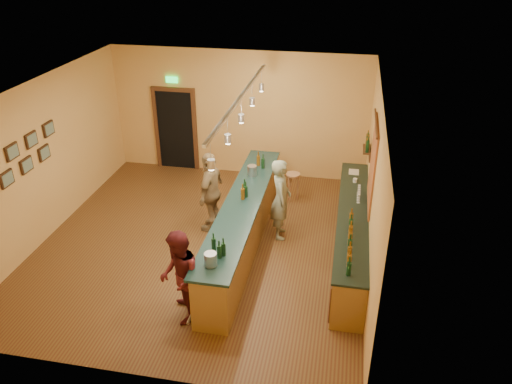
% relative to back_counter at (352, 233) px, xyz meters
% --- Properties ---
extents(floor, '(7.00, 7.00, 0.00)m').
position_rel_back_counter_xyz_m(floor, '(-2.97, -0.18, -0.49)').
color(floor, '#572C19').
rests_on(floor, ground).
extents(ceiling, '(6.50, 7.00, 0.02)m').
position_rel_back_counter_xyz_m(ceiling, '(-2.97, -0.18, 2.71)').
color(ceiling, silver).
rests_on(ceiling, wall_back).
extents(wall_back, '(6.50, 0.02, 3.20)m').
position_rel_back_counter_xyz_m(wall_back, '(-2.97, 3.32, 1.11)').
color(wall_back, '#E4A655').
rests_on(wall_back, floor).
extents(wall_front, '(6.50, 0.02, 3.20)m').
position_rel_back_counter_xyz_m(wall_front, '(-2.97, -3.68, 1.11)').
color(wall_front, '#E4A655').
rests_on(wall_front, floor).
extents(wall_left, '(0.02, 7.00, 3.20)m').
position_rel_back_counter_xyz_m(wall_left, '(-6.22, -0.18, 1.11)').
color(wall_left, '#E4A655').
rests_on(wall_left, floor).
extents(wall_right, '(0.02, 7.00, 3.20)m').
position_rel_back_counter_xyz_m(wall_right, '(0.28, -0.18, 1.11)').
color(wall_right, '#E4A655').
rests_on(wall_right, floor).
extents(doorway, '(1.15, 0.09, 2.48)m').
position_rel_back_counter_xyz_m(doorway, '(-4.67, 3.30, 0.64)').
color(doorway, black).
rests_on(doorway, wall_back).
extents(tapestry, '(0.03, 1.40, 1.60)m').
position_rel_back_counter_xyz_m(tapestry, '(0.26, 0.22, 1.36)').
color(tapestry, '#A22320').
rests_on(tapestry, wall_right).
extents(bottle_shelf, '(0.17, 0.55, 0.54)m').
position_rel_back_counter_xyz_m(bottle_shelf, '(0.20, 1.72, 1.18)').
color(bottle_shelf, '#442A14').
rests_on(bottle_shelf, wall_right).
extents(picture_grid, '(0.06, 2.20, 0.70)m').
position_rel_back_counter_xyz_m(picture_grid, '(-6.18, -0.93, 1.46)').
color(picture_grid, '#382111').
rests_on(picture_grid, wall_left).
extents(back_counter, '(0.60, 4.55, 1.27)m').
position_rel_back_counter_xyz_m(back_counter, '(0.00, 0.00, 0.00)').
color(back_counter, brown).
rests_on(back_counter, floor).
extents(tasting_bar, '(0.73, 5.10, 1.38)m').
position_rel_back_counter_xyz_m(tasting_bar, '(-2.13, -0.18, 0.12)').
color(tasting_bar, brown).
rests_on(tasting_bar, floor).
extents(pendant_track, '(0.11, 4.60, 0.50)m').
position_rel_back_counter_xyz_m(pendant_track, '(-2.13, -0.18, 2.50)').
color(pendant_track, silver).
rests_on(pendant_track, ceiling).
extents(bartender, '(0.52, 0.69, 1.73)m').
position_rel_back_counter_xyz_m(bartender, '(-1.46, 0.41, 0.38)').
color(bartender, gray).
rests_on(bartender, floor).
extents(customer_a, '(0.86, 0.96, 1.62)m').
position_rel_back_counter_xyz_m(customer_a, '(-2.68, -2.38, 0.33)').
color(customer_a, '#59191E').
rests_on(customer_a, floor).
extents(customer_b, '(0.55, 1.07, 1.75)m').
position_rel_back_counter_xyz_m(customer_b, '(-2.93, 0.44, 0.39)').
color(customer_b, '#997A51').
rests_on(customer_b, floor).
extents(bar_stool, '(0.33, 0.33, 0.68)m').
position_rel_back_counter_xyz_m(bar_stool, '(-1.41, 2.02, 0.05)').
color(bar_stool, '#AD7A4E').
rests_on(bar_stool, floor).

